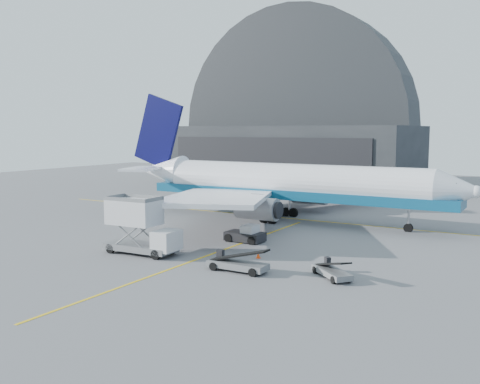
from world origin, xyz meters
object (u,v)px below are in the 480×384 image
Objects in this scene: pushback_tug at (246,235)px; belt_loader_a at (237,263)px; belt_loader_b at (332,271)px; airliner at (279,183)px; catering_truck at (140,227)px.

belt_loader_a reaches higher than pushback_tug.
airliner is at bearing 166.20° from belt_loader_b.
airliner is 12.02× the size of pushback_tug.
airliner is at bearing 103.28° from pushback_tug.
pushback_tug is (3.03, -13.62, -3.92)m from airliner.
belt_loader_b is at bearing 15.77° from belt_loader_a.
belt_loader_a is (10.72, -0.75, -1.86)m from catering_truck.
belt_loader_b is at bearing -55.01° from airliner.
pushback_tug is at bearing 116.01° from belt_loader_a.
belt_loader_a is 7.46m from belt_loader_b.
airliner is 11.53× the size of belt_loader_b.
airliner is 6.47× the size of catering_truck.
catering_truck reaches higher than belt_loader_a.
catering_truck is 1.86× the size of pushback_tug.
belt_loader_a is (8.05, -23.80, -3.97)m from airliner.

